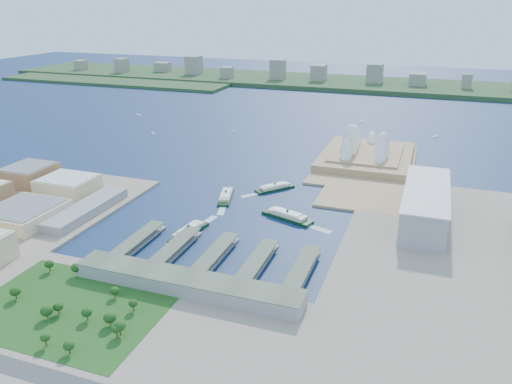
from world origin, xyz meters
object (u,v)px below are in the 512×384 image
at_px(toaster_building, 425,205).
at_px(ferry_c, 189,230).
at_px(ferry_d, 287,214).
at_px(ferry_b, 275,186).
at_px(ferry_a, 226,194).
at_px(opera_house, 368,141).

bearing_deg(toaster_building, ferry_c, -153.41).
height_order(toaster_building, ferry_c, toaster_building).
relative_size(toaster_building, ferry_d, 2.54).
bearing_deg(ferry_b, toaster_building, 28.13).
xyz_separation_m(ferry_b, ferry_d, (40.40, -81.88, 0.76)).
bearing_deg(ferry_b, ferry_d, -23.56).
relative_size(ferry_a, ferry_d, 0.91).
bearing_deg(ferry_d, opera_house, 6.72).
height_order(toaster_building, ferry_b, toaster_building).
relative_size(opera_house, ferry_b, 3.40).
relative_size(opera_house, ferry_a, 3.24).
bearing_deg(ferry_b, ferry_a, -94.69).
relative_size(toaster_building, ferry_a, 2.79).
distance_m(toaster_building, ferry_b, 188.45).
distance_m(ferry_b, ferry_c, 160.35).
relative_size(toaster_building, ferry_c, 2.75).
bearing_deg(ferry_c, ferry_b, -99.07).
bearing_deg(ferry_c, ferry_a, -81.25).
bearing_deg(ferry_c, toaster_building, -146.07).
bearing_deg(toaster_building, ferry_b, 167.95).
bearing_deg(ferry_d, ferry_b, 45.36).
bearing_deg(opera_house, ferry_a, -124.12).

